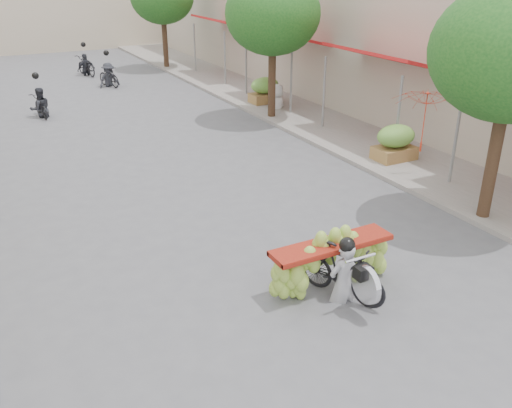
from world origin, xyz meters
name	(u,v)px	position (x,y,z in m)	size (l,w,h in m)	color
sidewalk_right	(294,107)	(7.00, 15.00, 0.06)	(4.00, 60.00, 0.12)	gray
shophouse_row_right	(412,28)	(11.99, 14.00, 3.00)	(9.77, 40.00, 6.00)	#B0A392
street_tree_mid	(273,14)	(5.40, 14.00, 3.78)	(3.40, 3.40, 5.25)	#3A2719
produce_crate_mid	(396,140)	(6.20, 8.00, 0.71)	(1.20, 0.88, 1.16)	olive
produce_crate_far	(265,88)	(6.20, 16.00, 0.71)	(1.20, 0.88, 1.16)	olive
banana_motorbike	(339,260)	(0.63, 3.08, 0.69)	(2.34, 1.88, 2.04)	black
market_umbrella	(430,89)	(6.00, 6.73, 2.45)	(2.18, 2.18, 1.71)	red
pedestrian	(277,84)	(6.19, 14.97, 1.08)	(1.09, 0.87, 1.91)	silver
bg_motorbike_a	(39,97)	(-2.31, 18.38, 0.77)	(0.84, 1.52, 1.95)	black
bg_motorbike_b	(108,69)	(1.38, 22.70, 0.85)	(1.18, 1.72, 1.95)	black
bg_motorbike_c	(85,60)	(1.01, 26.07, 0.77)	(1.06, 1.86, 1.95)	black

